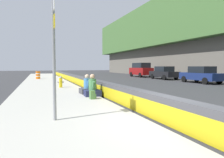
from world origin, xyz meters
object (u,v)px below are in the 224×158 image
at_px(parked_car_fourth, 164,73).
at_px(parked_car_midline, 141,70).
at_px(backpack, 92,95).
at_px(seated_person_foreground, 92,89).
at_px(fire_hydrant, 61,81).
at_px(construction_barrel, 38,75).
at_px(parked_car_third, 201,75).
at_px(route_sign_post, 54,48).
at_px(seated_person_middle, 87,87).

height_order(parked_car_fourth, parked_car_midline, parked_car_midline).
bearing_deg(backpack, seated_person_foreground, -15.35).
bearing_deg(fire_hydrant, construction_barrel, 8.03).
bearing_deg(construction_barrel, parked_car_third, -124.42).
bearing_deg(route_sign_post, parked_car_midline, -35.30).
distance_m(backpack, parked_car_fourth, 17.97).
distance_m(fire_hydrant, seated_person_foreground, 4.93).
height_order(route_sign_post, fire_hydrant, route_sign_post).
distance_m(route_sign_post, construction_barrel, 19.85).
distance_m(route_sign_post, seated_person_foreground, 4.88).
bearing_deg(parked_car_third, parked_car_midline, -0.21).
bearing_deg(fire_hydrant, parked_car_third, -88.69).
bearing_deg(parked_car_fourth, seated_person_middle, 128.52).
bearing_deg(seated_person_foreground, parked_car_midline, -36.60).
distance_m(backpack, parked_car_midline, 22.61).
bearing_deg(seated_person_middle, parked_car_fourth, -51.48).
relative_size(backpack, parked_car_midline, 0.08).
relative_size(fire_hydrant, construction_barrel, 0.93).
bearing_deg(fire_hydrant, route_sign_post, 172.77).
distance_m(route_sign_post, parked_car_third, 17.72).
height_order(route_sign_post, seated_person_middle, route_sign_post).
xyz_separation_m(construction_barrel, parked_car_third, (-10.66, -15.56, 0.24)).
xyz_separation_m(fire_hydrant, parked_car_third, (0.32, -14.01, 0.27)).
xyz_separation_m(seated_person_middle, backpack, (-1.91, 0.21, -0.15)).
height_order(fire_hydrant, seated_person_foreground, seated_person_foreground).
height_order(route_sign_post, seated_person_foreground, route_sign_post).
relative_size(seated_person_foreground, backpack, 2.90).
xyz_separation_m(fire_hydrant, construction_barrel, (10.98, 1.55, 0.03)).
relative_size(parked_car_third, parked_car_fourth, 1.00).
height_order(fire_hydrant, seated_person_middle, seated_person_middle).
bearing_deg(seated_person_middle, backpack, 173.74).
distance_m(construction_barrel, parked_car_third, 18.87).
relative_size(fire_hydrant, backpack, 2.20).
bearing_deg(parked_car_third, fire_hydrant, 91.31).
height_order(seated_person_foreground, construction_barrel, seated_person_foreground).
bearing_deg(construction_barrel, seated_person_middle, -169.96).
bearing_deg(parked_car_fourth, route_sign_post, 135.33).
relative_size(seated_person_middle, parked_car_third, 0.24).
relative_size(fire_hydrant, seated_person_middle, 0.79).
bearing_deg(seated_person_foreground, parked_car_fourth, -48.77).
bearing_deg(fire_hydrant, backpack, -171.45).
distance_m(seated_person_middle, parked_car_fourth, 16.56).
bearing_deg(parked_car_fourth, backpack, 132.87).
bearing_deg(parked_car_fourth, parked_car_third, 179.91).
distance_m(construction_barrel, parked_car_midline, 15.71).
height_order(backpack, parked_car_third, parked_car_third).
bearing_deg(backpack, seated_person_middle, -6.26).
relative_size(route_sign_post, backpack, 9.00).
bearing_deg(parked_car_third, construction_barrel, 55.58).
relative_size(seated_person_foreground, seated_person_middle, 1.05).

